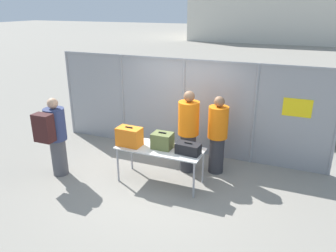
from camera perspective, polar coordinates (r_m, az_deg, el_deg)
name	(u,v)px	position (r m, az deg, el deg)	size (l,w,h in m)	color
ground_plane	(158,179)	(7.16, -1.82, -9.21)	(120.00, 120.00, 0.00)	gray
fence_section	(184,105)	(8.05, 2.86, 3.68)	(6.90, 0.07, 2.36)	gray
inspection_table	(160,151)	(6.73, -1.39, -4.35)	(1.79, 0.73, 0.79)	silver
suitcase_orange	(129,137)	(6.81, -6.74, -1.83)	(0.52, 0.33, 0.41)	orange
suitcase_olive	(162,141)	(6.65, -0.97, -2.56)	(0.40, 0.32, 0.35)	#566033
suitcase_black	(188,149)	(6.43, 3.55, -3.94)	(0.49, 0.30, 0.23)	black
traveler_hooded	(54,135)	(7.32, -19.19, -1.44)	(0.43, 0.67, 1.74)	#4C4C51
security_worker_near	(188,131)	(7.15, 3.57, -0.83)	(0.46, 0.46, 1.85)	#2D2D33
security_worker_far	(217,134)	(7.17, 8.61, -1.42)	(0.43, 0.43, 1.75)	#2D2D33
utility_trailer	(299,121)	(10.08, 21.85, 0.79)	(3.53, 2.06, 0.70)	#4C6B47
distant_hangar	(284,4)	(40.20, 19.56, 19.44)	(17.58, 13.68, 7.34)	beige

